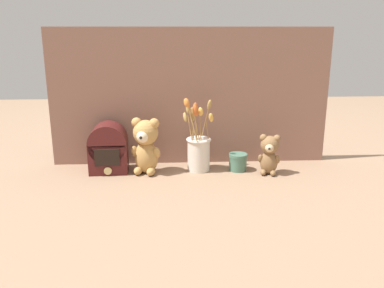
# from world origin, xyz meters

# --- Properties ---
(ground_plane) EXTENTS (4.00, 4.00, 0.00)m
(ground_plane) POSITION_xyz_m (0.00, 0.00, 0.00)
(ground_plane) COLOR #8E7056
(backdrop_wall) EXTENTS (1.28, 0.02, 0.62)m
(backdrop_wall) POSITION_xyz_m (0.00, 0.17, 0.31)
(backdrop_wall) COLOR #845B4C
(backdrop_wall) RESTS_ON ground
(teddy_bear_large) EXTENTS (0.14, 0.12, 0.25)m
(teddy_bear_large) POSITION_xyz_m (-0.20, 0.03, 0.13)
(teddy_bear_large) COLOR tan
(teddy_bear_large) RESTS_ON ground
(teddy_bear_medium) EXTENTS (0.10, 0.09, 0.18)m
(teddy_bear_medium) POSITION_xyz_m (0.33, -0.02, 0.09)
(teddy_bear_medium) COLOR olive
(teddy_bear_medium) RESTS_ON ground
(flower_vase) EXTENTS (0.14, 0.14, 0.34)m
(flower_vase) POSITION_xyz_m (0.03, 0.05, 0.10)
(flower_vase) COLOR silver
(flower_vase) RESTS_ON ground
(vintage_radio) EXTENTS (0.17, 0.14, 0.22)m
(vintage_radio) POSITION_xyz_m (-0.37, 0.06, 0.10)
(vintage_radio) COLOR #4C1919
(vintage_radio) RESTS_ON ground
(decorative_tin_tall) EXTENTS (0.08, 0.08, 0.08)m
(decorative_tin_tall) POSITION_xyz_m (0.21, 0.04, 0.04)
(decorative_tin_tall) COLOR #47705B
(decorative_tin_tall) RESTS_ON ground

